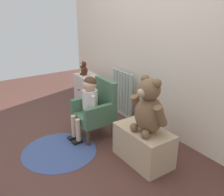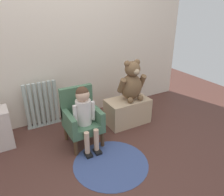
{
  "view_description": "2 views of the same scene",
  "coord_description": "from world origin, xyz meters",
  "views": [
    {
      "loc": [
        2.17,
        -0.81,
        1.46
      ],
      "look_at": [
        0.26,
        0.46,
        0.58
      ],
      "focal_mm": 40.0,
      "sensor_mm": 36.0,
      "label": 1
    },
    {
      "loc": [
        -0.86,
        -1.58,
        1.54
      ],
      "look_at": [
        0.28,
        0.45,
        0.49
      ],
      "focal_mm": 35.0,
      "sensor_mm": 36.0,
      "label": 2
    }
  ],
  "objects": [
    {
      "name": "floor_rug",
      "position": [
        -0.0,
        -0.03,
        0.0
      ],
      "size": [
        0.78,
        0.78,
        0.01
      ],
      "primitive_type": "cylinder",
      "color": "#394B7E",
      "rests_on": "ground_plane"
    },
    {
      "name": "ground_plane",
      "position": [
        0.0,
        0.0,
        0.0
      ],
      "size": [
        6.0,
        6.0,
        0.0
      ],
      "primitive_type": "plane",
      "color": "#4B2C25"
    },
    {
      "name": "back_wall",
      "position": [
        0.0,
        1.2,
        1.2
      ],
      "size": [
        3.8,
        0.05,
        2.4
      ],
      "primitive_type": "cube",
      "color": "beige",
      "rests_on": "ground_plane"
    },
    {
      "name": "low_bench",
      "position": [
        0.6,
        0.6,
        0.17
      ],
      "size": [
        0.57,
        0.33,
        0.34
      ],
      "primitive_type": "cube",
      "color": "tan",
      "rests_on": "ground_plane"
    },
    {
      "name": "radiator",
      "position": [
        -0.41,
        1.08,
        0.3
      ],
      "size": [
        0.43,
        0.05,
        0.61
      ],
      "color": "#ABB6AF",
      "rests_on": "ground_plane"
    },
    {
      "name": "child_armchair",
      "position": [
        -0.1,
        0.5,
        0.32
      ],
      "size": [
        0.38,
        0.4,
        0.65
      ],
      "color": "#45694D",
      "rests_on": "ground_plane"
    },
    {
      "name": "child_figure",
      "position": [
        -0.1,
        0.39,
        0.47
      ],
      "size": [
        0.25,
        0.35,
        0.72
      ],
      "color": "silver",
      "rests_on": "ground_plane"
    },
    {
      "name": "large_teddy_bear",
      "position": [
        0.65,
        0.6,
        0.57
      ],
      "size": [
        0.38,
        0.27,
        0.53
      ],
      "color": "brown",
      "rests_on": "low_bench"
    }
  ]
}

